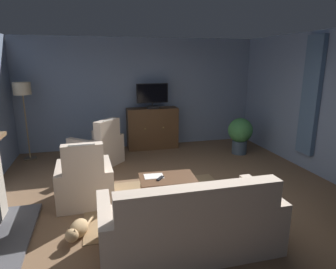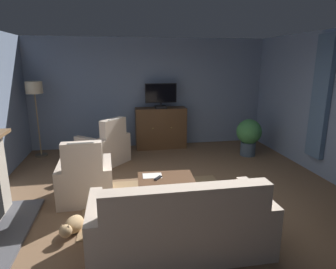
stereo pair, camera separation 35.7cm
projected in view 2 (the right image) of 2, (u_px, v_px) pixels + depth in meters
ground_plane at (177, 207)px, 4.57m from camera, size 6.64×7.52×0.04m
wall_back at (150, 93)px, 7.58m from camera, size 6.64×0.10×2.77m
curtain_panel_far at (321, 98)px, 5.52m from camera, size 0.10×0.44×2.33m
rug_central at (160, 201)px, 4.70m from camera, size 2.39×1.79×0.01m
tv_cabinet at (161, 129)px, 7.50m from camera, size 1.29×0.46×1.05m
television at (161, 95)px, 7.23m from camera, size 0.79×0.20×0.62m
coffee_table at (166, 181)px, 4.52m from camera, size 0.89×0.61×0.46m
tv_remote at (158, 178)px, 4.45m from camera, size 0.15×0.16×0.02m
folded_newspaper at (152, 176)px, 4.56m from camera, size 0.31×0.24×0.01m
sofa_floral at (181, 226)px, 3.42m from camera, size 2.10×0.95×0.96m
armchair_in_far_corner at (105, 148)px, 6.40m from camera, size 1.21×1.22×1.04m
armchair_by_fireplace at (86, 180)px, 4.72m from camera, size 0.88×0.90×1.07m
potted_plant_tall_palm_by_window at (249, 135)px, 6.88m from camera, size 0.59×0.59×0.88m
cat at (73, 226)px, 3.81m from camera, size 0.35×0.62×0.24m
floor_lamp at (35, 94)px, 6.59m from camera, size 0.37×0.37×1.75m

